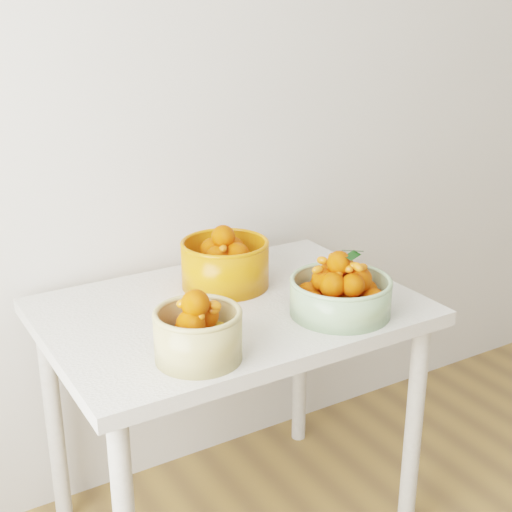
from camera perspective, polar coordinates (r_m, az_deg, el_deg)
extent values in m
cube|color=silver|center=(2.36, 2.57, 15.35)|extent=(4.00, 0.04, 2.70)
cube|color=silver|center=(1.96, -2.06, -4.48)|extent=(1.00, 0.70, 0.04)
cylinder|color=silver|center=(2.18, 12.46, -13.63)|extent=(0.05, 0.05, 0.71)
cylinder|color=silver|center=(2.25, -15.82, -12.80)|extent=(0.05, 0.05, 0.71)
cylinder|color=silver|center=(2.56, 3.56, -7.65)|extent=(0.05, 0.05, 0.71)
cylinder|color=tan|center=(1.66, -4.66, -6.40)|extent=(0.23, 0.23, 0.12)
torus|color=tan|center=(1.63, -4.71, -4.58)|extent=(0.23, 0.23, 0.01)
sphere|color=#D1660C|center=(1.69, -3.10, -6.33)|extent=(0.06, 0.06, 0.06)
sphere|color=#F74701|center=(1.71, -5.39, -6.06)|extent=(0.07, 0.07, 0.07)
sphere|color=#F74701|center=(1.65, -6.31, -7.12)|extent=(0.07, 0.07, 0.07)
sphere|color=#F74701|center=(1.62, -3.80, -7.47)|extent=(0.07, 0.07, 0.07)
sphere|color=#F74701|center=(1.67, -4.65, -6.76)|extent=(0.07, 0.07, 0.07)
sphere|color=#F74701|center=(1.66, -4.19, -4.72)|extent=(0.07, 0.07, 0.07)
sphere|color=#F74701|center=(1.62, -5.25, -5.47)|extent=(0.07, 0.07, 0.07)
sphere|color=#F74701|center=(1.61, -4.87, -3.81)|extent=(0.07, 0.07, 0.07)
ellipsoid|color=#E55812|center=(1.63, -3.33, -3.94)|extent=(0.04, 0.04, 0.03)
ellipsoid|color=#E55812|center=(1.61, -4.50, -4.71)|extent=(0.03, 0.04, 0.04)
ellipsoid|color=#E55812|center=(1.61, -5.27, -4.49)|extent=(0.04, 0.03, 0.03)
ellipsoid|color=#E55812|center=(1.62, -4.98, -3.55)|extent=(0.04, 0.04, 0.03)
ellipsoid|color=#E55812|center=(1.63, -4.80, -3.25)|extent=(0.04, 0.04, 0.03)
ellipsoid|color=#E55812|center=(1.66, -4.97, -3.55)|extent=(0.04, 0.04, 0.04)
ellipsoid|color=#E55812|center=(1.62, -5.82, -3.81)|extent=(0.04, 0.03, 0.03)
ellipsoid|color=#E55812|center=(1.64, -3.40, -4.30)|extent=(0.04, 0.03, 0.03)
cylinder|color=#90B585|center=(1.90, 6.76, -3.28)|extent=(0.30, 0.30, 0.09)
torus|color=#90B585|center=(1.88, 6.82, -1.97)|extent=(0.30, 0.30, 0.01)
sphere|color=#F74701|center=(1.95, 8.77, -2.82)|extent=(0.07, 0.07, 0.07)
sphere|color=#F74701|center=(1.98, 7.15, -2.39)|extent=(0.07, 0.07, 0.07)
sphere|color=#F74701|center=(1.96, 5.30, -2.48)|extent=(0.07, 0.07, 0.07)
sphere|color=#F74701|center=(1.91, 4.22, -3.11)|extent=(0.07, 0.07, 0.07)
sphere|color=#F74701|center=(1.86, 4.61, -3.87)|extent=(0.07, 0.07, 0.07)
sphere|color=#F74701|center=(1.82, 6.35, -4.38)|extent=(0.07, 0.07, 0.07)
sphere|color=#F74701|center=(1.84, 8.26, -4.27)|extent=(0.06, 0.06, 0.06)
sphere|color=#F74701|center=(1.90, 9.33, -3.53)|extent=(0.07, 0.07, 0.07)
sphere|color=#F74701|center=(1.90, 6.76, -3.34)|extent=(0.07, 0.07, 0.07)
sphere|color=#F74701|center=(1.92, 7.33, -1.40)|extent=(0.06, 0.06, 0.06)
sphere|color=#F74701|center=(1.92, 6.05, -1.41)|extent=(0.07, 0.07, 0.07)
sphere|color=#F74701|center=(1.88, 5.40, -1.87)|extent=(0.06, 0.06, 0.06)
sphere|color=#F74701|center=(1.84, 6.14, -2.33)|extent=(0.07, 0.07, 0.07)
sphere|color=#F74701|center=(1.85, 7.74, -2.33)|extent=(0.06, 0.06, 0.06)
sphere|color=#F74701|center=(1.89, 8.24, -1.87)|extent=(0.07, 0.07, 0.07)
sphere|color=#F74701|center=(1.87, 6.67, -0.56)|extent=(0.06, 0.06, 0.06)
ellipsoid|color=#E55812|center=(1.90, 6.88, -1.01)|extent=(0.04, 0.04, 0.03)
ellipsoid|color=#E55812|center=(1.83, 8.18, -0.89)|extent=(0.03, 0.04, 0.04)
ellipsoid|color=#E55812|center=(1.86, 7.90, -0.79)|extent=(0.04, 0.04, 0.03)
ellipsoid|color=#E55812|center=(1.85, 7.38, -1.01)|extent=(0.03, 0.04, 0.03)
ellipsoid|color=#E55812|center=(1.92, 7.08, -0.23)|extent=(0.04, 0.04, 0.03)
ellipsoid|color=#E55812|center=(1.84, 4.96, -1.10)|extent=(0.04, 0.03, 0.03)
ellipsoid|color=#E55812|center=(1.92, 7.47, -0.56)|extent=(0.04, 0.04, 0.03)
ellipsoid|color=#E55812|center=(1.86, 6.67, -1.48)|extent=(0.04, 0.04, 0.04)
ellipsoid|color=#E55812|center=(1.89, 5.33, -0.35)|extent=(0.04, 0.04, 0.02)
ellipsoid|color=#E55812|center=(1.88, 6.09, -0.97)|extent=(0.03, 0.04, 0.03)
ellipsoid|color=#E55812|center=(1.89, 6.54, -0.50)|extent=(0.03, 0.04, 0.03)
ellipsoid|color=#E55812|center=(1.86, 8.46, -0.90)|extent=(0.04, 0.04, 0.03)
ellipsoid|color=#E55812|center=(1.89, 6.18, -0.06)|extent=(0.03, 0.04, 0.03)
ellipsoid|color=#E55812|center=(1.87, 6.62, -0.64)|extent=(0.04, 0.04, 0.03)
cylinder|color=orange|center=(2.06, -2.49, -0.68)|extent=(0.30, 0.30, 0.13)
torus|color=orange|center=(2.04, -2.52, 1.05)|extent=(0.30, 0.30, 0.01)
sphere|color=#D1660C|center=(2.10, -0.65, -0.79)|extent=(0.07, 0.07, 0.07)
sphere|color=#D1660C|center=(2.14, -2.42, -0.43)|extent=(0.07, 0.07, 0.07)
sphere|color=#F74701|center=(2.10, -4.25, -0.81)|extent=(0.08, 0.08, 0.08)
sphere|color=#F74701|center=(2.04, -4.38, -1.55)|extent=(0.07, 0.07, 0.07)
sphere|color=#F74701|center=(2.00, -2.63, -1.97)|extent=(0.08, 0.08, 0.08)
sphere|color=#F74701|center=(2.03, -0.65, -1.55)|extent=(0.07, 0.07, 0.07)
sphere|color=#F74701|center=(2.07, -2.48, -1.17)|extent=(0.07, 0.07, 0.07)
sphere|color=#F74701|center=(2.08, -1.85, 0.61)|extent=(0.07, 0.07, 0.07)
sphere|color=#F74701|center=(2.07, -3.50, 0.47)|extent=(0.07, 0.07, 0.07)
sphere|color=#F74701|center=(2.01, -3.12, -0.07)|extent=(0.07, 0.07, 0.07)
sphere|color=#F74701|center=(2.02, -1.54, 0.06)|extent=(0.07, 0.07, 0.07)
sphere|color=#F74701|center=(2.03, -2.64, 1.54)|extent=(0.07, 0.07, 0.07)
ellipsoid|color=#E55812|center=(2.03, -2.91, 1.29)|extent=(0.04, 0.04, 0.03)
ellipsoid|color=#E55812|center=(2.03, -2.66, 1.60)|extent=(0.04, 0.05, 0.03)
ellipsoid|color=#E55812|center=(2.06, -2.51, 1.36)|extent=(0.04, 0.04, 0.03)
ellipsoid|color=#E55812|center=(2.04, -2.53, 1.20)|extent=(0.05, 0.04, 0.03)
ellipsoid|color=#E55812|center=(2.08, -2.68, 1.91)|extent=(0.04, 0.04, 0.03)
ellipsoid|color=#E55812|center=(2.08, -2.32, 1.51)|extent=(0.04, 0.05, 0.04)
ellipsoid|color=#E55812|center=(2.04, -2.26, 1.02)|extent=(0.04, 0.03, 0.03)
ellipsoid|color=#E55812|center=(1.99, -2.64, 0.58)|extent=(0.04, 0.04, 0.03)
ellipsoid|color=#E55812|center=(2.04, -2.56, 1.59)|extent=(0.04, 0.04, 0.03)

